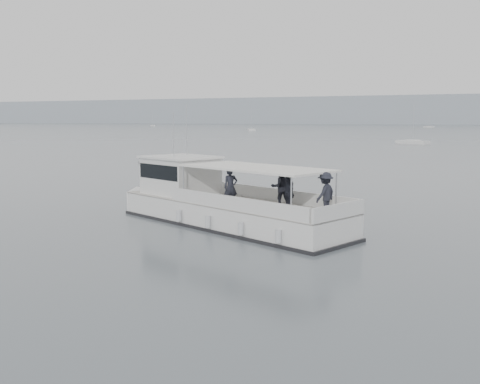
% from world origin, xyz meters
% --- Properties ---
extents(ground, '(1400.00, 1400.00, 0.00)m').
position_xyz_m(ground, '(0.00, 0.00, 0.00)').
color(ground, '#555E64').
rests_on(ground, ground).
extents(headland, '(1400.00, 90.00, 28.00)m').
position_xyz_m(headland, '(0.00, 560.00, 14.00)').
color(headland, '#939EA8').
rests_on(headland, ground).
extents(tour_boat, '(13.51, 7.81, 5.83)m').
position_xyz_m(tour_boat, '(0.66, 2.89, 0.96)').
color(tour_boat, white).
rests_on(tour_boat, ground).
extents(moored_fleet, '(404.16, 331.35, 10.55)m').
position_xyz_m(moored_fleet, '(-16.84, 192.73, 0.36)').
color(moored_fleet, white).
rests_on(moored_fleet, ground).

